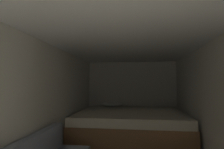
{
  "coord_description": "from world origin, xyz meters",
  "views": [
    {
      "loc": [
        0.16,
        -0.63,
        1.38
      ],
      "look_at": [
        -0.24,
        2.34,
        1.54
      ],
      "focal_mm": 29.89,
      "sensor_mm": 36.0,
      "label": 1
    }
  ],
  "objects": [
    {
      "name": "ceiling_slab",
      "position": [
        0.0,
        2.08,
        2.07
      ],
      "size": [
        2.65,
        5.6,
        0.05
      ],
      "primitive_type": "cube",
      "color": "white",
      "rests_on": "wall_left"
    },
    {
      "name": "wall_right",
      "position": [
        1.3,
        2.08,
        1.02
      ],
      "size": [
        0.05,
        5.6,
        2.05
      ],
      "primitive_type": "cube",
      "color": "silver",
      "rests_on": "ground"
    },
    {
      "name": "bed",
      "position": [
        -0.0,
        3.8,
        0.37
      ],
      "size": [
        2.43,
        2.07,
        0.89
      ],
      "color": "brown",
      "rests_on": "ground"
    },
    {
      "name": "wall_back",
      "position": [
        0.0,
        4.9,
        1.02
      ],
      "size": [
        2.65,
        0.05,
        2.05
      ],
      "primitive_type": "cube",
      "color": "silver",
      "rests_on": "ground"
    },
    {
      "name": "wall_left",
      "position": [
        -1.3,
        2.08,
        1.02
      ],
      "size": [
        0.05,
        5.6,
        2.05
      ],
      "primitive_type": "cube",
      "color": "silver",
      "rests_on": "ground"
    }
  ]
}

